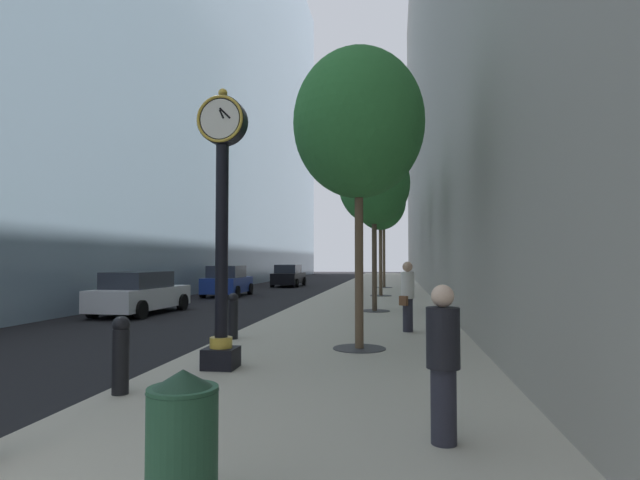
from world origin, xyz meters
name	(u,v)px	position (x,y,z in m)	size (l,w,h in m)	color
ground_plane	(322,295)	(0.00, 27.00, 0.00)	(110.00, 110.00, 0.00)	black
sidewalk_right	(376,291)	(2.91, 30.00, 0.07)	(5.83, 80.00, 0.14)	#ADA593
building_block_left	(151,17)	(-11.83, 30.00, 18.05)	(9.00, 80.00, 36.11)	#849EB2
building_block_right	(500,13)	(10.33, 30.00, 16.73)	(9.00, 80.00, 33.45)	gray
street_clock	(222,213)	(1.12, 7.23, 2.80)	(0.84, 0.55, 4.84)	black
bollard_second	(121,353)	(0.31, 5.42, 0.70)	(0.24, 0.24, 1.07)	black
bollard_fourth	(233,315)	(0.31, 10.38, 0.70)	(0.24, 0.24, 1.07)	black
street_tree_near	(359,124)	(3.32, 9.49, 4.87)	(2.77, 2.77, 6.34)	#333335
street_tree_mid_near	(374,184)	(3.32, 17.37, 4.75)	(2.60, 2.60, 6.13)	#333335
street_tree_mid_far	(380,201)	(3.32, 25.24, 5.01)	(2.63, 2.63, 6.40)	#333335
street_tree_far	(384,211)	(3.32, 33.12, 5.26)	(2.22, 2.22, 6.44)	#333335
trash_bin	(182,440)	(2.53, 2.38, 0.68)	(0.53, 0.53, 1.05)	#234C33
pedestrian_walking	(408,294)	(4.38, 12.19, 1.10)	(0.46, 0.52, 1.80)	#23232D
pedestrian_by_clock	(443,360)	(4.55, 4.12, 0.98)	(0.38, 0.38, 1.60)	#23232D
car_white_near	(140,293)	(-5.19, 16.40, 0.76)	(2.14, 4.63, 1.55)	silver
car_black_mid	(289,276)	(-3.80, 36.16, 0.79)	(2.00, 4.51, 1.62)	black
car_blue_far	(227,281)	(-5.01, 25.70, 0.81)	(2.16, 4.22, 1.66)	navy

